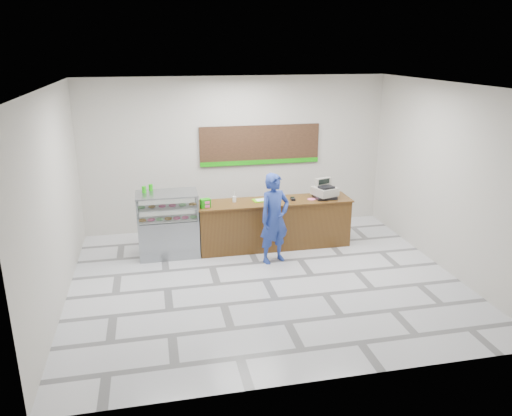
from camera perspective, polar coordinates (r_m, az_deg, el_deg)
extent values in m
plane|color=silver|center=(9.31, 1.07, -8.19)|extent=(7.00, 7.00, 0.00)
plane|color=beige|center=(11.54, -2.26, 6.18)|extent=(7.00, 0.00, 7.00)
plane|color=silver|center=(8.38, 1.21, 13.82)|extent=(7.00, 7.00, 0.00)
cube|color=#5B3815|center=(10.63, 2.09, -1.88)|extent=(3.20, 0.70, 1.00)
cube|color=#5B3815|center=(10.46, 2.12, 0.78)|extent=(3.26, 0.76, 0.03)
cube|color=gray|center=(10.38, -9.91, -3.24)|extent=(1.20, 0.70, 0.80)
cube|color=white|center=(10.16, -10.11, 0.18)|extent=(1.20, 0.70, 0.50)
cube|color=gray|center=(10.09, -10.19, 1.62)|extent=(1.22, 0.72, 0.03)
cube|color=silver|center=(10.23, -10.04, -1.04)|extent=(1.14, 0.64, 0.02)
cube|color=silver|center=(10.16, -10.11, 0.24)|extent=(1.14, 0.64, 0.02)
torus|color=#AC7527|center=(10.13, -12.85, -1.22)|extent=(0.15, 0.15, 0.05)
torus|color=#FB5B98|center=(10.13, -11.91, -1.16)|extent=(0.15, 0.15, 0.05)
torus|color=#8DEF88|center=(10.13, -10.97, -1.10)|extent=(0.15, 0.15, 0.05)
torus|color=#AC7527|center=(10.13, -10.03, -1.04)|extent=(0.15, 0.15, 0.05)
torus|color=#FB5B98|center=(10.13, -9.09, -0.98)|extent=(0.15, 0.15, 0.05)
torus|color=#FB5B98|center=(10.14, -8.15, -0.92)|extent=(0.15, 0.15, 0.05)
torus|color=#8DEF88|center=(10.15, -7.21, -0.86)|extent=(0.15, 0.15, 0.05)
torus|color=#8DEF88|center=(10.20, -12.94, 0.32)|extent=(0.15, 0.15, 0.05)
torus|color=#AC7527|center=(10.19, -11.82, 0.39)|extent=(0.15, 0.15, 0.05)
torus|color=#FB5B98|center=(10.19, -10.69, 0.47)|extent=(0.15, 0.15, 0.05)
torus|color=#FB5B98|center=(10.20, -9.57, 0.54)|extent=(0.15, 0.15, 0.05)
torus|color=#8DEF88|center=(10.21, -8.45, 0.61)|extent=(0.15, 0.15, 0.05)
torus|color=#AC7527|center=(10.22, -7.34, 0.68)|extent=(0.15, 0.15, 0.05)
cube|color=black|center=(11.57, 0.47, 7.23)|extent=(2.80, 0.05, 0.90)
cube|color=#169D0A|center=(11.62, 0.50, 5.27)|extent=(2.80, 0.02, 0.10)
cube|color=black|center=(10.73, 7.84, 1.32)|extent=(0.43, 0.43, 0.06)
cube|color=gray|center=(10.70, 7.87, 1.92)|extent=(0.55, 0.56, 0.17)
cube|color=black|center=(10.59, 8.05, 2.36)|extent=(0.35, 0.30, 0.04)
cube|color=gray|center=(10.77, 7.68, 2.99)|extent=(0.38, 0.22, 0.17)
cube|color=black|center=(10.71, 7.79, 3.02)|extent=(0.27, 0.10, 0.11)
cube|color=black|center=(10.52, 4.23, 1.04)|extent=(0.11, 0.19, 0.04)
cube|color=#63CC08|center=(10.45, 0.55, 0.89)|extent=(0.35, 0.28, 0.02)
cube|color=white|center=(10.45, 0.65, 0.95)|extent=(0.26, 0.19, 0.00)
cube|color=white|center=(10.20, -5.64, 0.65)|extent=(0.16, 0.16, 0.11)
cylinder|color=silver|center=(10.36, -2.50, 1.02)|extent=(0.08, 0.08, 0.12)
cube|color=#169D0A|center=(10.03, -5.82, 0.56)|extent=(0.22, 0.17, 0.18)
cylinder|color=#FB5B98|center=(10.61, 6.36, 1.02)|extent=(0.17, 0.17, 0.00)
cylinder|color=#169D0A|center=(10.18, -12.68, 2.07)|extent=(0.08, 0.08, 0.13)
cylinder|color=#169D0A|center=(10.31, -11.94, 2.32)|extent=(0.08, 0.08, 0.13)
imported|color=navy|center=(9.76, 2.13, -1.19)|extent=(0.77, 0.64, 1.80)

